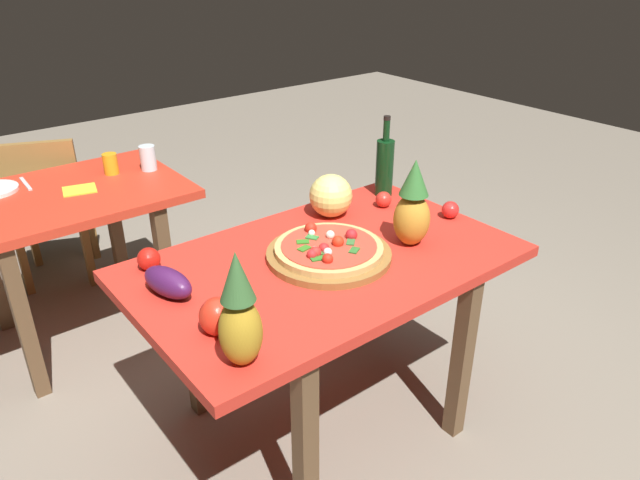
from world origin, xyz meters
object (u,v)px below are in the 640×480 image
(tomato_by_bottle, at_px, (450,210))
(tomato_at_corner, at_px, (384,199))
(dining_chair, at_px, (47,203))
(pineapple_left, at_px, (413,207))
(display_table, at_px, (324,280))
(melon, at_px, (331,196))
(background_table, at_px, (65,217))
(wine_bottle, at_px, (385,166))
(drinking_glass_water, at_px, (148,158))
(pineapple_right, at_px, (239,315))
(eggplant, at_px, (168,282))
(tomato_near_board, at_px, (149,259))
(napkin_folded, at_px, (79,190))
(pizza_board, at_px, (329,255))
(drinking_glass_juice, at_px, (111,164))
(bell_pepper, at_px, (217,316))
(knife_utensil, at_px, (26,184))
(pizza, at_px, (328,248))

(tomato_by_bottle, distance_m, tomato_at_corner, 0.28)
(dining_chair, xyz_separation_m, pineapple_left, (0.80, -1.89, 0.41))
(tomato_by_bottle, bearing_deg, display_table, 175.40)
(pineapple_left, xyz_separation_m, melon, (-0.07, 0.37, -0.06))
(background_table, relative_size, melon, 6.05)
(dining_chair, distance_m, melon, 1.71)
(wine_bottle, xyz_separation_m, drinking_glass_water, (-0.67, 0.93, -0.07))
(pineapple_right, height_order, eggplant, pineapple_right)
(pineapple_right, distance_m, tomato_at_corner, 1.13)
(tomato_at_corner, height_order, drinking_glass_water, drinking_glass_water)
(tomato_near_board, bearing_deg, napkin_folded, 86.83)
(pizza_board, xyz_separation_m, tomato_by_bottle, (0.59, -0.04, 0.02))
(display_table, distance_m, pineapple_right, 0.66)
(drinking_glass_juice, bearing_deg, tomato_near_board, -103.87)
(tomato_near_board, bearing_deg, display_table, -31.00)
(drinking_glass_juice, bearing_deg, bell_pepper, -99.40)
(melon, xyz_separation_m, bell_pepper, (-0.75, -0.42, -0.04))
(display_table, bearing_deg, napkin_folded, 111.76)
(dining_chair, xyz_separation_m, napkin_folded, (0.02, -0.61, 0.27))
(pizza_board, relative_size, melon, 2.54)
(dining_chair, bearing_deg, melon, 137.91)
(dining_chair, bearing_deg, drinking_glass_water, 145.95)
(wine_bottle, bearing_deg, pizza_board, -151.41)
(pineapple_right, relative_size, napkin_folded, 2.37)
(pineapple_right, xyz_separation_m, eggplant, (-0.00, 0.43, -0.10))
(dining_chair, xyz_separation_m, drinking_glass_juice, (0.21, -0.50, 0.32))
(drinking_glass_juice, height_order, drinking_glass_water, drinking_glass_water)
(drinking_glass_water, distance_m, napkin_folded, 0.36)
(background_table, height_order, drinking_glass_water, drinking_glass_water)
(knife_utensil, bearing_deg, pizza_board, -63.26)
(bell_pepper, xyz_separation_m, napkin_folded, (0.04, 1.31, -0.05))
(display_table, xyz_separation_m, drinking_glass_water, (-0.11, 1.22, 0.15))
(pineapple_left, height_order, tomato_at_corner, pineapple_left)
(pizza, xyz_separation_m, napkin_folded, (-0.48, 1.17, -0.04))
(background_table, xyz_separation_m, pineapple_left, (0.86, -1.29, 0.26))
(dining_chair, xyz_separation_m, melon, (0.73, -1.51, 0.35))
(melon, distance_m, eggplant, 0.79)
(melon, bearing_deg, napkin_folded, 128.27)
(dining_chair, xyz_separation_m, bell_pepper, (-0.03, -1.93, 0.32))
(pizza_board, xyz_separation_m, drinking_glass_water, (-0.12, 1.23, 0.05))
(wine_bottle, height_order, bell_pepper, wine_bottle)
(wine_bottle, distance_m, bell_pepper, 1.16)
(background_table, xyz_separation_m, dining_chair, (0.06, 0.59, -0.15))
(melon, xyz_separation_m, tomato_by_bottle, (0.36, -0.31, -0.05))
(pizza, height_order, napkin_folded, pizza)
(pizza, distance_m, drinking_glass_juice, 1.32)
(tomato_near_board, bearing_deg, pizza_board, -30.93)
(background_table, xyz_separation_m, napkin_folded, (0.08, -0.02, 0.12))
(pizza_board, bearing_deg, melon, 49.76)
(display_table, distance_m, bell_pepper, 0.55)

